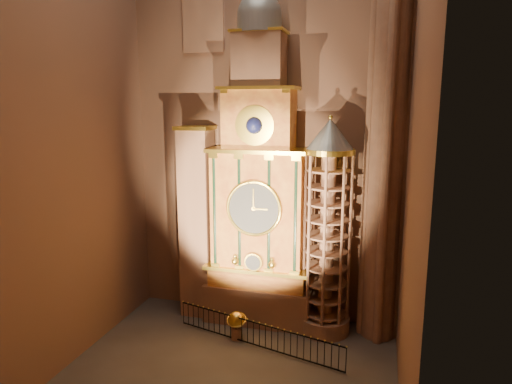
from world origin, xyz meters
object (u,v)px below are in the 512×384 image
(astronomical_clock, at_px, (259,197))
(stair_turret, at_px, (327,230))
(portrait_tower, at_px, (197,222))
(celestial_globe, at_px, (236,323))
(iron_railing, at_px, (256,334))

(astronomical_clock, relative_size, stair_turret, 1.55)
(portrait_tower, height_order, celestial_globe, portrait_tower)
(astronomical_clock, bearing_deg, celestial_globe, -103.43)
(stair_turret, relative_size, iron_railing, 1.27)
(portrait_tower, relative_size, iron_railing, 1.20)
(celestial_globe, bearing_deg, iron_railing, -23.59)
(portrait_tower, distance_m, iron_railing, 6.62)
(celestial_globe, distance_m, iron_railing, 1.26)
(stair_turret, xyz_separation_m, iron_railing, (-2.89, -2.47, -4.62))
(portrait_tower, xyz_separation_m, stair_turret, (6.90, -0.28, 0.12))
(astronomical_clock, height_order, iron_railing, astronomical_clock)
(stair_turret, bearing_deg, astronomical_clock, 175.70)
(stair_turret, bearing_deg, celestial_globe, -153.92)
(astronomical_clock, height_order, stair_turret, astronomical_clock)
(astronomical_clock, xyz_separation_m, iron_railing, (0.61, -2.74, -6.03))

